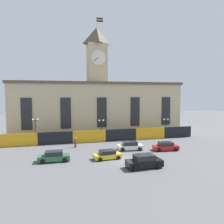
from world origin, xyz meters
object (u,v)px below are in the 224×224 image
object	(u,v)px
street_lamp_left	(166,123)
car_green_wagon	(54,157)
street_lamp_far_left	(35,126)
car_black_suv	(144,162)
pedestrian	(75,142)
car_yellow_coupe	(107,155)
street_lamp_far_right	(101,125)
car_red_sedan	(166,146)
car_white_taxi	(130,146)

from	to	relation	value
street_lamp_left	car_green_wagon	size ratio (longest dim) A/B	0.92
street_lamp_far_left	street_lamp_left	world-z (taller)	street_lamp_far_left
car_black_suv	pedestrian	size ratio (longest dim) A/B	2.71
car_yellow_coupe	pedestrian	distance (m)	9.50
car_green_wagon	car_black_suv	bearing A→B (deg)	-24.69
street_lamp_far_right	pedestrian	size ratio (longest dim) A/B	2.46
street_lamp_far_right	car_yellow_coupe	distance (m)	13.46
car_black_suv	street_lamp_left	bearing A→B (deg)	52.86
car_green_wagon	car_red_sedan	bearing A→B (deg)	6.66
car_yellow_coupe	car_white_taxi	distance (m)	6.65
street_lamp_far_right	car_green_wagon	world-z (taller)	street_lamp_far_right
street_lamp_far_left	car_yellow_coupe	xyz separation A→B (m)	(11.58, -13.07, -3.06)
car_red_sedan	car_white_taxi	xyz separation A→B (m)	(-6.06, 1.76, 0.02)
street_lamp_far_left	pedestrian	xyz separation A→B (m)	(7.40, -4.55, -2.69)
street_lamp_far_left	car_red_sedan	xyz separation A→B (m)	(22.80, -10.64, -3.01)
car_black_suv	car_white_taxi	distance (m)	9.41
street_lamp_far_right	pedestrian	xyz separation A→B (m)	(-5.90, -4.55, -2.32)
pedestrian	car_black_suv	bearing A→B (deg)	-113.60
street_lamp_far_left	pedestrian	world-z (taller)	street_lamp_far_left
street_lamp_far_left	car_green_wagon	distance (m)	13.16
street_lamp_left	car_white_taxi	size ratio (longest dim) A/B	0.92
car_white_taxi	car_yellow_coupe	bearing A→B (deg)	45.01
street_lamp_far_right	car_white_taxi	world-z (taller)	street_lamp_far_right
car_green_wagon	street_lamp_far_left	bearing A→B (deg)	108.09
street_lamp_far_left	car_red_sedan	distance (m)	25.33
car_green_wagon	car_red_sedan	size ratio (longest dim) A/B	1.02
car_green_wagon	car_black_suv	size ratio (longest dim) A/B	0.94
car_red_sedan	car_black_suv	xyz separation A→B (m)	(-7.27, -7.57, 0.16)
street_lamp_left	car_red_sedan	size ratio (longest dim) A/B	0.93
street_lamp_far_left	car_black_suv	xyz separation A→B (m)	(15.52, -18.21, -2.85)
car_red_sedan	street_lamp_far_left	bearing A→B (deg)	-18.47
street_lamp_far_right	street_lamp_left	bearing A→B (deg)	0.00
car_red_sedan	car_white_taxi	world-z (taller)	car_white_taxi
car_green_wagon	car_black_suv	world-z (taller)	car_black_suv
street_lamp_left	car_red_sedan	bearing A→B (deg)	-118.17
street_lamp_far_left	car_red_sedan	size ratio (longest dim) A/B	1.11
car_green_wagon	pedestrian	bearing A→B (deg)	65.64
pedestrian	street_lamp_left	bearing A→B (deg)	-42.15
street_lamp_far_right	car_green_wagon	bearing A→B (deg)	-128.23
street_lamp_far_right	pedestrian	bearing A→B (deg)	-142.35
street_lamp_left	street_lamp_far_right	bearing A→B (deg)	180.00
car_black_suv	pedestrian	world-z (taller)	pedestrian
street_lamp_far_left	car_white_taxi	world-z (taller)	street_lamp_far_left
car_green_wagon	car_yellow_coupe	size ratio (longest dim) A/B	1.07
street_lamp_far_right	car_black_suv	xyz separation A→B (m)	(2.22, -18.21, -2.49)
car_white_taxi	pedestrian	xyz separation A→B (m)	(-9.33, 4.32, 0.30)
car_white_taxi	pedestrian	distance (m)	10.28
street_lamp_far_right	street_lamp_far_left	bearing A→B (deg)	180.00
street_lamp_far_right	street_lamp_left	distance (m)	15.19
car_black_suv	street_lamp_far_right	bearing A→B (deg)	95.27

